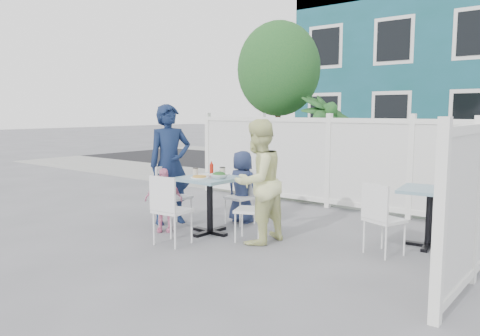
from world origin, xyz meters
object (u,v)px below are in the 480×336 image
Objects in this scene: chair_left at (171,191)px; woman at (258,182)px; chair_right at (256,204)px; man at (170,164)px; spare_table at (430,202)px; toddler at (164,200)px; main_table at (210,190)px; boy at (242,187)px; utility_cabinet at (267,159)px; chair_back at (243,192)px; chair_near at (168,205)px.

chair_left is 0.55× the size of woman.
man reaches higher than chair_right.
woman is at bearing -146.88° from spare_table.
toddler reaches higher than spare_table.
chair_left reaches higher than main_table.
chair_left is 1.52m from chair_right.
utility_cabinet is at bearing -62.57° from boy.
chair_back is 0.75× the size of boy.
chair_right is 1.39m from toddler.
utility_cabinet is 1.31× the size of chair_left.
chair_near is 0.56× the size of woman.
utility_cabinet is at bearing 115.49° from main_table.
man reaches higher than chair_near.
chair_back is 0.91× the size of toddler.
chair_right is 1.14m from chair_near.
main_table is at bearing -55.47° from utility_cabinet.
chair_back is 1.14m from woman.
toddler reaches higher than chair_left.
boy is at bearing 24.94° from chair_right.
toddler is at bearing -150.72° from main_table.
chair_near is 0.50× the size of man.
chair_near is at bearing -142.47° from spare_table.
toddler reaches higher than main_table.
woman reaches higher than chair_left.
chair_right is at bearing 42.94° from chair_near.
chair_back is at bearing 137.85° from chair_left.
chair_back is at bearing -28.28° from man.
chair_near is 0.99× the size of toddler.
woman is 1.49m from toddler.
boy is (-0.06, 1.60, 0.03)m from chair_near.
woman is (1.58, 0.06, 0.29)m from chair_left.
chair_left is (-3.40, -1.24, -0.06)m from spare_table.
woman is (0.81, 0.83, 0.28)m from chair_near.
utility_cabinet is 1.05× the size of boy.
boy is (-0.87, 0.77, -0.25)m from woman.
toddler is (0.29, -0.41, -0.45)m from man.
toddler is at bearing 136.19° from chair_near.
woman is (0.81, -0.73, 0.32)m from chair_back.
chair_back is (-0.01, 0.78, -0.14)m from main_table.
utility_cabinet reaches higher than toddler.
chair_near is 1.28m from man.
utility_cabinet is 3.93m from boy.
chair_back is (2.00, -3.45, -0.10)m from utility_cabinet.
main_table is 0.78m from chair_near.
toddler is at bearing -121.18° from man.
chair_left is 1.07× the size of chair_back.
chair_left is 0.98× the size of toddler.
main_table is 0.94× the size of chair_right.
man is at bearing 87.24° from toddler.
main_table is at bearing 92.58° from chair_left.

